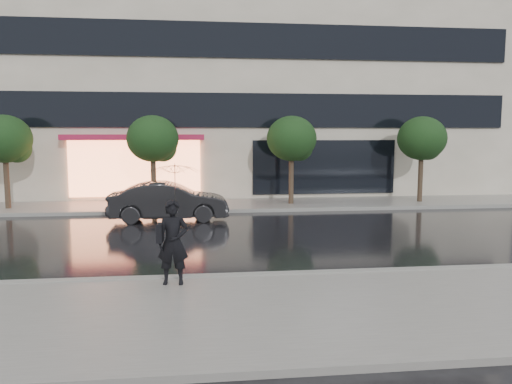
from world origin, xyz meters
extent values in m
plane|color=black|center=(0.00, 0.00, 0.00)|extent=(120.00, 120.00, 0.00)
cube|color=slate|center=(0.00, -3.25, 0.06)|extent=(60.00, 4.50, 0.12)
cube|color=slate|center=(0.00, 10.25, 0.06)|extent=(60.00, 3.50, 0.12)
cube|color=gray|center=(0.00, -1.00, 0.07)|extent=(60.00, 0.25, 0.14)
cube|color=gray|center=(0.00, 8.50, 0.07)|extent=(60.00, 0.25, 0.14)
cube|color=beige|center=(0.00, 18.00, 9.00)|extent=(30.00, 12.00, 18.00)
cube|color=black|center=(0.00, 11.94, 4.30)|extent=(28.00, 0.12, 1.60)
cube|color=black|center=(0.00, 11.94, 7.50)|extent=(28.00, 0.12, 1.60)
cube|color=#FF8C59|center=(-4.00, 11.92, 1.60)|extent=(6.00, 0.10, 2.60)
cube|color=#A4193F|center=(-4.00, 11.59, 3.05)|extent=(6.40, 0.70, 0.25)
cube|color=black|center=(5.00, 11.94, 1.60)|extent=(7.00, 0.10, 2.60)
cylinder|color=#33261C|center=(-9.00, 10.00, 1.10)|extent=(0.22, 0.22, 2.20)
ellipsoid|color=black|center=(-9.00, 10.00, 3.00)|extent=(2.20, 2.20, 1.98)
sphere|color=black|center=(-8.60, 10.20, 2.60)|extent=(1.20, 1.20, 1.20)
cylinder|color=#33261C|center=(-3.00, 10.00, 1.10)|extent=(0.22, 0.22, 2.20)
ellipsoid|color=black|center=(-3.00, 10.00, 3.00)|extent=(2.20, 2.20, 1.98)
sphere|color=black|center=(-2.60, 10.20, 2.60)|extent=(1.20, 1.20, 1.20)
cylinder|color=#33261C|center=(3.00, 10.00, 1.10)|extent=(0.22, 0.22, 2.20)
ellipsoid|color=black|center=(3.00, 10.00, 3.00)|extent=(2.20, 2.20, 1.98)
sphere|color=black|center=(3.40, 10.20, 2.60)|extent=(1.20, 1.20, 1.20)
cylinder|color=#33261C|center=(9.00, 10.00, 1.10)|extent=(0.22, 0.22, 2.20)
ellipsoid|color=black|center=(9.00, 10.00, 3.00)|extent=(2.20, 2.20, 1.98)
sphere|color=black|center=(9.40, 10.20, 2.60)|extent=(1.20, 1.20, 1.20)
imported|color=black|center=(-2.19, 6.83, 0.72)|extent=(4.39, 1.60, 1.44)
imported|color=black|center=(-1.63, -1.50, 1.00)|extent=(0.67, 0.47, 1.75)
imported|color=#320909|center=(-1.57, -1.51, 2.16)|extent=(1.10, 1.12, 0.93)
cylinder|color=black|center=(-1.57, -1.51, 1.64)|extent=(0.02, 0.02, 0.88)
cube|color=black|center=(-1.89, -1.54, 1.21)|extent=(0.15, 0.34, 0.37)
camera|label=1|loc=(-1.11, -11.67, 3.21)|focal=35.00mm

